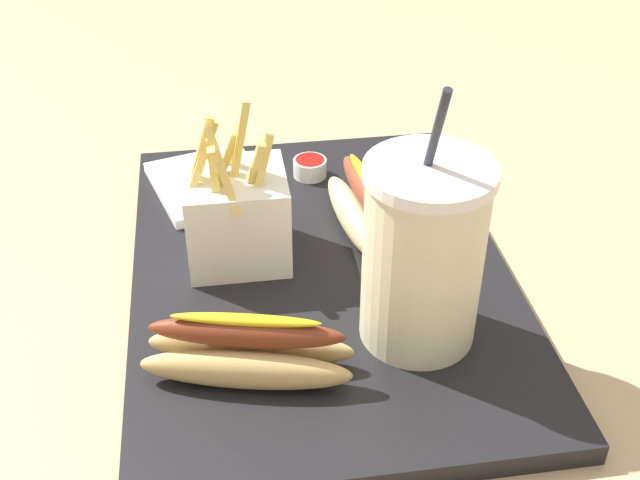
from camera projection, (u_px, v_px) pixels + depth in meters
ground_plane at (320, 290)px, 0.78m from camera, size 2.40×2.40×0.02m
food_tray at (320, 274)px, 0.77m from camera, size 0.50×0.35×0.02m
soda_cup at (423, 254)px, 0.64m from camera, size 0.10×0.10×0.23m
fries_basket at (236, 214)px, 0.75m from camera, size 0.09×0.09×0.16m
hot_dog_1 at (248, 351)px, 0.63m from camera, size 0.09×0.18×0.06m
hot_dog_2 at (366, 208)px, 0.80m from camera, size 0.16×0.07×0.06m
ketchup_cup_1 at (310, 167)px, 0.90m from camera, size 0.04×0.04×0.02m
napkin_stack at (210, 184)px, 0.88m from camera, size 0.16×0.15×0.01m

